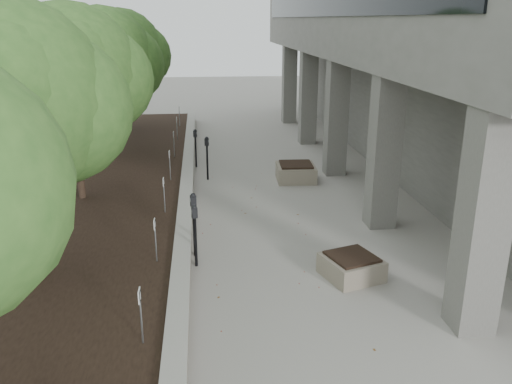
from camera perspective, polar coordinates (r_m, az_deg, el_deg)
ground at (r=8.79m, az=4.01°, el=-19.08°), size 90.00×90.00×0.00m
retaining_wall at (r=16.67m, az=-7.50°, el=0.39°), size 0.39×26.00×0.50m
planting_bed at (r=17.19m, az=-19.82°, el=-0.18°), size 7.00×26.00×0.40m
crabapple_tree_2 at (r=10.70m, az=-25.01°, el=4.66°), size 4.60×4.00×5.44m
crabapple_tree_3 at (r=15.43m, az=-19.27°, el=9.06°), size 4.60×4.00×5.44m
crabapple_tree_4 at (r=20.29m, az=-16.20°, el=11.34°), size 4.60×4.00×5.44m
crabapple_tree_5 at (r=25.21m, az=-14.30°, el=12.72°), size 4.60×4.00×5.44m
parking_sign_2 at (r=8.67m, az=-12.37°, el=-13.07°), size 0.04×0.22×0.96m
parking_sign_3 at (r=11.33m, az=-10.84°, el=-5.18°), size 0.04×0.22×0.96m
parking_sign_4 at (r=14.12m, az=-9.93°, el=-0.35°), size 0.04×0.22×0.96m
parking_sign_5 at (r=16.99m, az=-9.32°, el=2.86°), size 0.04×0.22×0.96m
parking_sign_6 at (r=19.90m, az=-8.89°, el=5.15°), size 0.04×0.22×0.96m
parking_sign_7 at (r=22.83m, az=-8.57°, el=6.85°), size 0.04×0.22×0.96m
parking_sign_8 at (r=25.77m, az=-8.32°, el=8.16°), size 0.04×0.22×0.96m
parking_meter_2 at (r=12.29m, az=-6.72°, el=-3.55°), size 0.18×0.15×1.56m
parking_meter_3 at (r=11.79m, az=-6.60°, el=-4.75°), size 0.17×0.14×1.47m
parking_meter_4 at (r=18.17m, az=-5.32°, el=3.66°), size 0.18×0.15×1.53m
parking_meter_5 at (r=19.83m, az=-6.56°, el=4.74°), size 0.17×0.14×1.45m
planter_front at (r=11.61m, az=10.31°, el=-7.92°), size 1.39×1.39×0.51m
planter_back at (r=18.18m, az=4.34°, el=2.19°), size 1.36×1.36×0.60m
berry_scatter at (r=13.06m, az=-0.18°, el=-5.73°), size 3.30×14.10×0.02m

